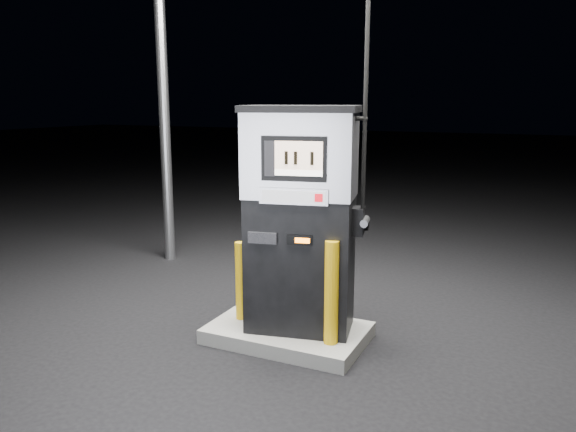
% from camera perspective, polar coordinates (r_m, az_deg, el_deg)
% --- Properties ---
extents(ground, '(80.00, 80.00, 0.00)m').
position_cam_1_polar(ground, '(6.03, -0.01, -12.44)').
color(ground, black).
rests_on(ground, ground).
extents(pump_island, '(1.60, 1.00, 0.15)m').
position_cam_1_polar(pump_island, '(6.00, -0.01, -11.79)').
color(pump_island, slate).
rests_on(pump_island, ground).
extents(fuel_dispenser, '(1.31, 0.89, 4.70)m').
position_cam_1_polar(fuel_dispenser, '(5.60, 1.32, -0.17)').
color(fuel_dispenser, black).
rests_on(fuel_dispenser, pump_island).
extents(bollard_left, '(0.14, 0.14, 0.85)m').
position_cam_1_polar(bollard_left, '(6.05, -4.82, -6.57)').
color(bollard_left, '#DEA70C').
rests_on(bollard_left, pump_island).
extents(bollard_right, '(0.18, 0.18, 1.02)m').
position_cam_1_polar(bollard_right, '(5.42, 4.44, -7.79)').
color(bollard_right, '#DEA70C').
rests_on(bollard_right, pump_island).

